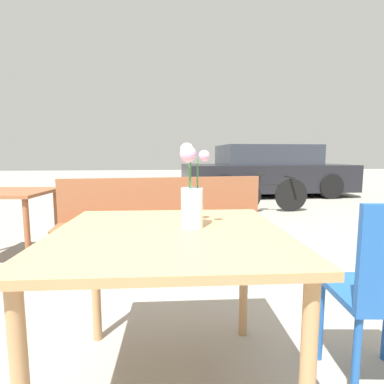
{
  "coord_description": "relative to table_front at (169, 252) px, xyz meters",
  "views": [
    {
      "loc": [
        -0.03,
        -1.23,
        1.06
      ],
      "look_at": [
        0.1,
        0.05,
        0.9
      ],
      "focal_mm": 28.0,
      "sensor_mm": 36.0,
      "label": 1
    }
  ],
  "objects": [
    {
      "name": "table_front",
      "position": [
        0.0,
        0.0,
        0.0
      ],
      "size": [
        1.01,
        0.99,
        0.75
      ],
      "color": "tan",
      "rests_on": "ground_plane"
    },
    {
      "name": "flower_vase",
      "position": [
        0.1,
        0.05,
        0.22
      ],
      "size": [
        0.13,
        0.16,
        0.37
      ],
      "color": "silver",
      "rests_on": "table_front"
    },
    {
      "name": "bench_near",
      "position": [
        -0.01,
        1.55,
        -0.18
      ],
      "size": [
        1.95,
        0.52,
        0.85
      ],
      "color": "brown",
      "rests_on": "ground_plane"
    },
    {
      "name": "table_back",
      "position": [
        -1.56,
        1.79,
        -0.05
      ],
      "size": [
        0.95,
        0.79,
        0.72
      ],
      "color": "brown",
      "rests_on": "ground_plane"
    },
    {
      "name": "bicycle",
      "position": [
        1.94,
        4.12,
        -0.32
      ],
      "size": [
        1.53,
        0.44,
        0.72
      ],
      "color": "black",
      "rests_on": "ground_plane"
    },
    {
      "name": "parked_car",
      "position": [
        2.71,
        6.51,
        -0.03
      ],
      "size": [
        4.35,
        2.06,
        1.32
      ],
      "color": "black",
      "rests_on": "ground_plane"
    }
  ]
}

